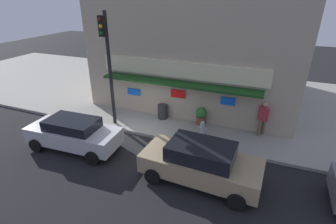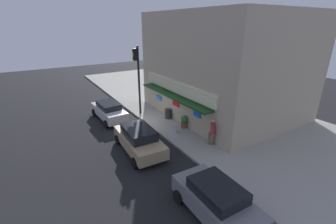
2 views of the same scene
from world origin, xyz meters
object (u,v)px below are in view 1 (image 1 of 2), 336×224
(fire_hydrant, at_px, (202,128))
(trash_can, at_px, (163,112))
(potted_plant_by_doorway, at_px, (201,115))
(parked_car_silver, at_px, (74,133))
(traffic_light, at_px, (107,57))
(pedestrian, at_px, (263,117))
(parked_car_tan, at_px, (201,162))

(fire_hydrant, height_order, trash_can, trash_can)
(potted_plant_by_doorway, xyz_separation_m, parked_car_silver, (-4.95, -4.29, 0.12))
(traffic_light, relative_size, trash_can, 7.16)
(trash_can, bearing_deg, traffic_light, -143.92)
(pedestrian, bearing_deg, parked_car_tan, -114.71)
(trash_can, height_order, parked_car_silver, parked_car_silver)
(trash_can, distance_m, parked_car_silver, 5.01)
(trash_can, relative_size, parked_car_tan, 0.18)
(traffic_light, xyz_separation_m, parked_car_silver, (-0.49, -2.57, -3.07))
(trash_can, bearing_deg, parked_car_silver, -123.03)
(pedestrian, xyz_separation_m, parked_car_silver, (-8.08, -4.25, -0.36))
(traffic_light, bearing_deg, parked_car_silver, -100.88)
(pedestrian, relative_size, potted_plant_by_doorway, 1.83)
(parked_car_tan, bearing_deg, fire_hydrant, 103.43)
(traffic_light, height_order, parked_car_tan, traffic_light)
(trash_can, distance_m, pedestrian, 5.38)
(traffic_light, bearing_deg, parked_car_tan, -25.09)
(fire_hydrant, distance_m, parked_car_tan, 3.41)
(traffic_light, distance_m, parked_car_tan, 6.89)
(pedestrian, xyz_separation_m, parked_car_tan, (-1.98, -4.30, -0.32))
(pedestrian, height_order, potted_plant_by_doorway, pedestrian)
(potted_plant_by_doorway, bearing_deg, fire_hydrant, -71.17)
(traffic_light, height_order, potted_plant_by_doorway, traffic_light)
(potted_plant_by_doorway, distance_m, parked_car_silver, 6.55)
(traffic_light, xyz_separation_m, potted_plant_by_doorway, (4.46, 1.72, -3.20))
(fire_hydrant, height_order, parked_car_silver, parked_car_silver)
(parked_car_silver, bearing_deg, pedestrian, 27.75)
(traffic_light, height_order, pedestrian, traffic_light)
(trash_can, bearing_deg, fire_hydrant, -20.19)
(trash_can, relative_size, potted_plant_by_doorway, 0.83)
(parked_car_tan, height_order, parked_car_silver, parked_car_tan)
(pedestrian, bearing_deg, potted_plant_by_doorway, 179.28)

